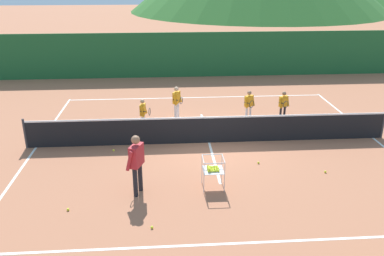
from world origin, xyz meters
The scene contains 20 objects.
ground_plane centered at (0.00, 0.00, 0.00)m, with size 120.00×120.00×0.00m, color #A86647.
line_baseline_near centered at (0.00, -5.62, 0.00)m, with size 11.95×0.08×0.01m, color white.
line_baseline_far centered at (0.00, 5.37, 0.00)m, with size 11.95×0.08×0.01m, color white.
line_sideline_west centered at (-5.97, 0.00, 0.00)m, with size 0.08×10.99×0.01m, color white.
line_sideline_east centered at (5.97, 0.00, 0.00)m, with size 0.08×10.99×0.01m, color white.
line_service_center centered at (0.00, 0.00, 0.00)m, with size 0.08×5.91×0.01m, color white.
tennis_net centered at (0.00, 0.00, 0.50)m, with size 12.62×0.08×1.05m.
instructor centered at (-2.31, -3.27, 1.02)m, with size 0.49×0.84×1.70m.
student_0 centered at (-2.34, 1.44, 0.72)m, with size 0.41×0.63×1.19m.
student_1 centered at (-1.04, 2.56, 0.81)m, with size 0.41×0.72×1.34m.
student_2 centered at (1.81, 2.07, 0.75)m, with size 0.48×0.65×1.25m.
student_3 centered at (3.18, 1.99, 0.74)m, with size 0.49×0.62×1.22m.
ball_cart centered at (-0.25, -3.12, 0.58)m, with size 0.58×0.58×0.90m.
tennis_ball_0 centered at (-4.04, -4.02, 0.03)m, with size 0.07×0.07×0.07m, color yellow.
tennis_ball_1 centered at (-3.28, -0.49, 0.03)m, with size 0.07×0.07×0.07m, color yellow.
tennis_ball_2 centered at (-2.51, -1.66, 0.03)m, with size 0.07×0.07×0.07m, color yellow.
tennis_ball_3 centered at (-1.90, -4.93, 0.03)m, with size 0.07×0.07×0.07m, color yellow.
tennis_ball_5 centered at (3.24, -2.49, 0.03)m, with size 0.07×0.07×0.07m, color yellow.
tennis_ball_6 centered at (1.37, -1.75, 0.03)m, with size 0.07×0.07×0.07m, color yellow.
windscreen_fence centered at (0.00, 9.40, 1.24)m, with size 26.29×0.08×2.49m, color #1E5B2D.
Camera 1 is at (-1.52, -12.91, 5.69)m, focal length 37.59 mm.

